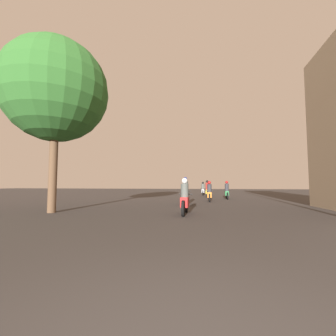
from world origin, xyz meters
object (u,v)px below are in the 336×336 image
object	(u,v)px
motorcycle_yellow	(207,190)
motorcycle_silver	(203,190)
street_tree	(56,91)
motorcycle_red	(185,200)
motorcycle_black	(186,194)
motorcycle_green	(227,192)
motorcycle_orange	(209,193)

from	to	relation	value
motorcycle_yellow	motorcycle_silver	size ratio (longest dim) A/B	1.11
motorcycle_silver	street_tree	bearing A→B (deg)	-105.54
motorcycle_red	motorcycle_yellow	bearing A→B (deg)	84.72
motorcycle_black	motorcycle_green	size ratio (longest dim) A/B	0.94
motorcycle_black	motorcycle_green	xyz separation A→B (m)	(2.91, 6.03, -0.04)
motorcycle_green	street_tree	bearing A→B (deg)	-132.46
motorcycle_silver	motorcycle_orange	bearing A→B (deg)	-81.59
motorcycle_red	motorcycle_green	distance (m)	10.64
motorcycle_orange	motorcycle_green	bearing A→B (deg)	55.98
motorcycle_yellow	motorcycle_silver	distance (m)	3.71
motorcycle_red	motorcycle_orange	size ratio (longest dim) A/B	1.03
motorcycle_red	motorcycle_black	size ratio (longest dim) A/B	0.99
motorcycle_orange	motorcycle_yellow	bearing A→B (deg)	84.17
motorcycle_green	motorcycle_silver	world-z (taller)	motorcycle_green
motorcycle_green	motorcycle_silver	size ratio (longest dim) A/B	1.12
motorcycle_orange	motorcycle_silver	distance (m)	9.56
street_tree	motorcycle_red	bearing A→B (deg)	4.58
motorcycle_black	motorcycle_yellow	distance (m)	9.01
motorcycle_silver	street_tree	world-z (taller)	street_tree
motorcycle_yellow	street_tree	world-z (taller)	street_tree
motorcycle_black	motorcycle_red	bearing A→B (deg)	-84.05
motorcycle_red	street_tree	bearing A→B (deg)	-177.09
motorcycle_black	motorcycle_green	distance (m)	6.69
motorcycle_red	motorcycle_silver	world-z (taller)	motorcycle_silver
motorcycle_black	motorcycle_yellow	world-z (taller)	motorcycle_black
motorcycle_yellow	motorcycle_black	bearing A→B (deg)	-98.42
motorcycle_black	motorcycle_yellow	xyz separation A→B (m)	(1.25, 8.92, -0.01)
motorcycle_red	street_tree	world-z (taller)	street_tree
motorcycle_green	motorcycle_yellow	size ratio (longest dim) A/B	1.01
motorcycle_black	motorcycle_silver	size ratio (longest dim) A/B	1.05
motorcycle_green	motorcycle_yellow	xyz separation A→B (m)	(-1.66, 2.90, 0.03)
motorcycle_green	motorcycle_black	bearing A→B (deg)	-120.41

